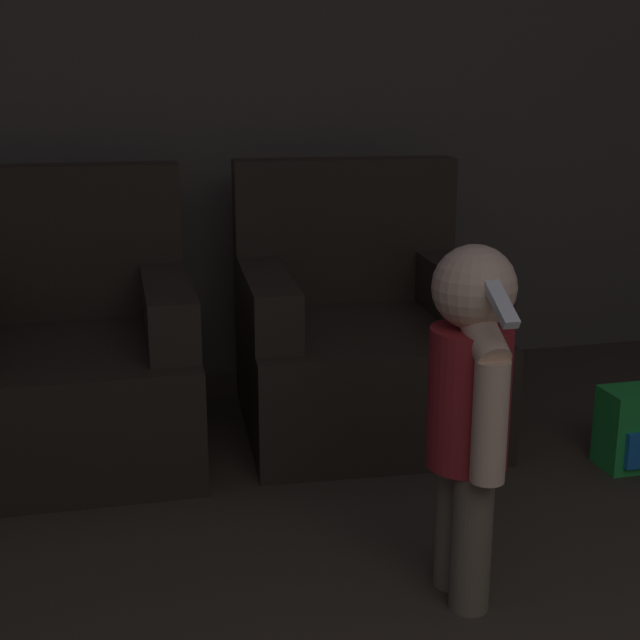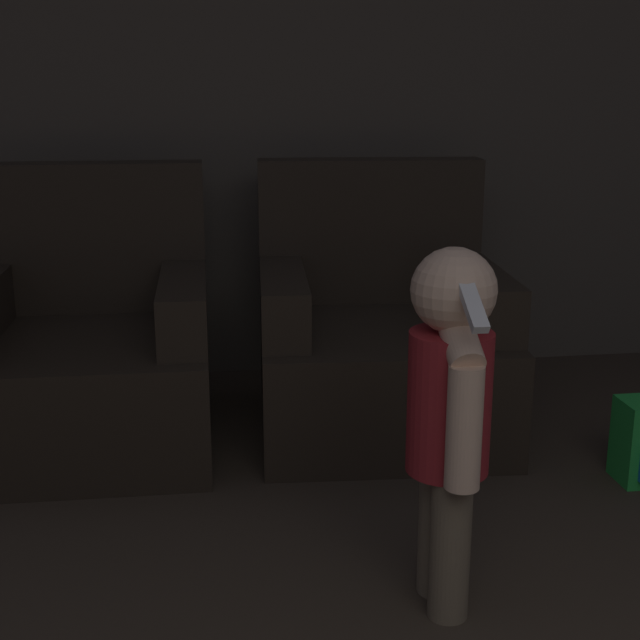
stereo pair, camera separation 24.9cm
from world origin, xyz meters
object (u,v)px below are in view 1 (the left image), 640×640
object	(u,v)px
toy_backpack	(633,429)
armchair_left	(66,360)
armchair_right	(359,340)
person_toddler	(470,399)

from	to	relation	value
toy_backpack	armchair_left	bearing A→B (deg)	160.97
armchair_left	toy_backpack	world-z (taller)	armchair_left
armchair_right	toy_backpack	bearing A→B (deg)	-35.41
person_toddler	toy_backpack	world-z (taller)	person_toddler
armchair_right	toy_backpack	distance (m)	1.02
armchair_left	person_toddler	size ratio (longest dim) A/B	1.07
armchair_right	person_toddler	world-z (taller)	armchair_right
armchair_left	toy_backpack	bearing A→B (deg)	-18.17
armchair_right	armchair_left	bearing A→B (deg)	-176.04
armchair_left	person_toddler	distance (m)	1.58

